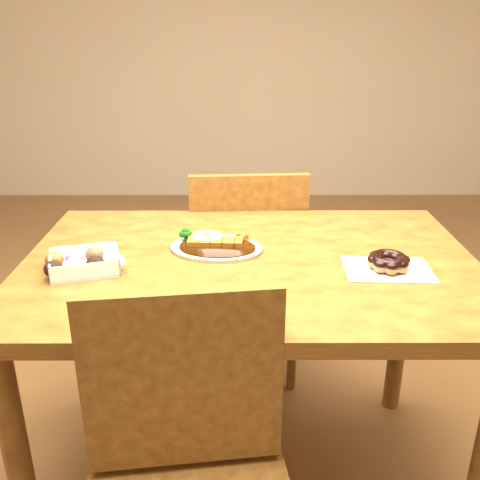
{
  "coord_description": "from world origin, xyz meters",
  "views": [
    {
      "loc": [
        -0.03,
        -1.29,
        1.33
      ],
      "look_at": [
        -0.03,
        -0.01,
        0.81
      ],
      "focal_mm": 40.0,
      "sensor_mm": 36.0,
      "label": 1
    }
  ],
  "objects_px": {
    "katsu_curry_plate": "(215,245)",
    "donut_box": "(83,262)",
    "chair_far": "(246,267)",
    "table": "(250,293)",
    "pon_de_ring": "(388,262)"
  },
  "relations": [
    {
      "from": "table",
      "to": "katsu_curry_plate",
      "type": "bearing_deg",
      "value": 144.77
    },
    {
      "from": "chair_far",
      "to": "donut_box",
      "type": "xyz_separation_m",
      "value": [
        -0.42,
        -0.6,
        0.3
      ]
    },
    {
      "from": "katsu_curry_plate",
      "to": "donut_box",
      "type": "relative_size",
      "value": 1.31
    },
    {
      "from": "table",
      "to": "donut_box",
      "type": "relative_size",
      "value": 5.83
    },
    {
      "from": "chair_far",
      "to": "pon_de_ring",
      "type": "distance_m",
      "value": 0.75
    },
    {
      "from": "katsu_curry_plate",
      "to": "donut_box",
      "type": "xyz_separation_m",
      "value": [
        -0.33,
        -0.14,
        0.01
      ]
    },
    {
      "from": "pon_de_ring",
      "to": "donut_box",
      "type": "bearing_deg",
      "value": -179.82
    },
    {
      "from": "katsu_curry_plate",
      "to": "pon_de_ring",
      "type": "distance_m",
      "value": 0.46
    },
    {
      "from": "donut_box",
      "to": "pon_de_ring",
      "type": "height_order",
      "value": "donut_box"
    },
    {
      "from": "katsu_curry_plate",
      "to": "table",
      "type": "bearing_deg",
      "value": -35.23
    },
    {
      "from": "chair_far",
      "to": "katsu_curry_plate",
      "type": "distance_m",
      "value": 0.56
    },
    {
      "from": "table",
      "to": "chair_far",
      "type": "relative_size",
      "value": 1.38
    },
    {
      "from": "table",
      "to": "donut_box",
      "type": "distance_m",
      "value": 0.44
    },
    {
      "from": "donut_box",
      "to": "chair_far",
      "type": "bearing_deg",
      "value": 55.23
    },
    {
      "from": "chair_far",
      "to": "donut_box",
      "type": "height_order",
      "value": "chair_far"
    }
  ]
}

